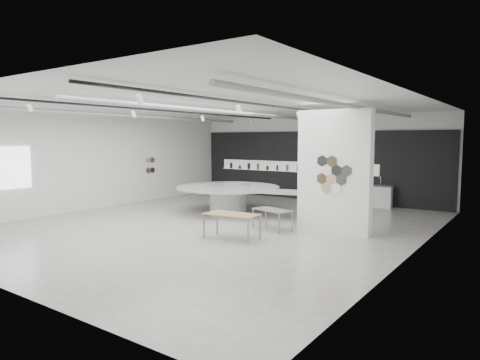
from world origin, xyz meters
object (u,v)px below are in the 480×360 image
Objects in this scene: partition_column at (334,172)px; kitchen_counter at (372,196)px; sample_table_stone at (272,211)px; sample_table_wood at (232,216)px; display_island at (230,195)px.

kitchen_counter is (-0.65, 5.51, -1.36)m from partition_column.
sample_table_stone is (-1.66, -0.71, -1.22)m from partition_column.
sample_table_stone is 0.83× the size of kitchen_counter.
partition_column is 2.68× the size of sample_table_stone.
partition_column is 5.72m from kitchen_counter.
partition_column reaches higher than kitchen_counter.
sample_table_stone is at bearing 79.31° from sample_table_wood.
sample_table_wood is at bearing -100.69° from sample_table_stone.
partition_column is 4.86m from display_island.
kitchen_counter is (1.32, 7.87, -0.20)m from sample_table_wood.
partition_column is at bearing 23.21° from sample_table_stone.
sample_table_stone is (0.31, 1.64, -0.07)m from sample_table_wood.
kitchen_counter is at bearing 80.75° from sample_table_stone.
sample_table_stone is 6.31m from kitchen_counter.
partition_column reaches higher than sample_table_wood.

